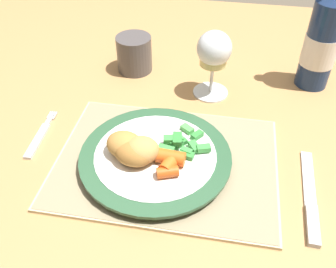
{
  "coord_description": "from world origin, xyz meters",
  "views": [
    {
      "loc": [
        0.08,
        -0.68,
        1.2
      ],
      "look_at": [
        -0.0,
        -0.21,
        0.78
      ],
      "focal_mm": 40.0,
      "sensor_mm": 36.0,
      "label": 1
    }
  ],
  "objects_px": {
    "dining_table": "(185,115)",
    "drinking_cup": "(134,53)",
    "wine_glass": "(214,53)",
    "fork": "(40,137)",
    "table_knife": "(311,203)",
    "bottle": "(323,39)",
    "dinner_plate": "(155,158)"
  },
  "relations": [
    {
      "from": "dinner_plate",
      "to": "table_knife",
      "type": "relative_size",
      "value": 1.32
    },
    {
      "from": "table_knife",
      "to": "dining_table",
      "type": "bearing_deg",
      "value": 129.38
    },
    {
      "from": "fork",
      "to": "table_knife",
      "type": "xyz_separation_m",
      "value": [
        0.47,
        -0.07,
        0.0
      ]
    },
    {
      "from": "table_knife",
      "to": "bottle",
      "type": "height_order",
      "value": "bottle"
    },
    {
      "from": "drinking_cup",
      "to": "wine_glass",
      "type": "bearing_deg",
      "value": -19.7
    },
    {
      "from": "dining_table",
      "to": "wine_glass",
      "type": "distance_m",
      "value": 0.18
    },
    {
      "from": "bottle",
      "to": "drinking_cup",
      "type": "xyz_separation_m",
      "value": [
        -0.39,
        -0.01,
        -0.06
      ]
    },
    {
      "from": "dinner_plate",
      "to": "drinking_cup",
      "type": "xyz_separation_m",
      "value": [
        -0.11,
        0.29,
        0.03
      ]
    },
    {
      "from": "fork",
      "to": "drinking_cup",
      "type": "xyz_separation_m",
      "value": [
        0.12,
        0.26,
        0.04
      ]
    },
    {
      "from": "dinner_plate",
      "to": "fork",
      "type": "bearing_deg",
      "value": 172.55
    },
    {
      "from": "wine_glass",
      "to": "table_knife",
      "type": "bearing_deg",
      "value": -56.45
    },
    {
      "from": "dining_table",
      "to": "fork",
      "type": "xyz_separation_m",
      "value": [
        -0.24,
        -0.21,
        0.08
      ]
    },
    {
      "from": "wine_glass",
      "to": "drinking_cup",
      "type": "xyz_separation_m",
      "value": [
        -0.18,
        0.06,
        -0.05
      ]
    },
    {
      "from": "dining_table",
      "to": "fork",
      "type": "bearing_deg",
      "value": -138.35
    },
    {
      "from": "fork",
      "to": "bottle",
      "type": "xyz_separation_m",
      "value": [
        0.51,
        0.27,
        0.1
      ]
    },
    {
      "from": "dining_table",
      "to": "drinking_cup",
      "type": "relative_size",
      "value": 18.18
    },
    {
      "from": "dinner_plate",
      "to": "wine_glass",
      "type": "xyz_separation_m",
      "value": [
        0.07,
        0.23,
        0.08
      ]
    },
    {
      "from": "dining_table",
      "to": "bottle",
      "type": "bearing_deg",
      "value": 12.39
    },
    {
      "from": "bottle",
      "to": "drinking_cup",
      "type": "bearing_deg",
      "value": -178.5
    },
    {
      "from": "dining_table",
      "to": "drinking_cup",
      "type": "bearing_deg",
      "value": 158.68
    },
    {
      "from": "table_knife",
      "to": "bottle",
      "type": "relative_size",
      "value": 0.69
    },
    {
      "from": "fork",
      "to": "table_knife",
      "type": "distance_m",
      "value": 0.48
    },
    {
      "from": "table_knife",
      "to": "drinking_cup",
      "type": "relative_size",
      "value": 2.37
    },
    {
      "from": "dining_table",
      "to": "table_knife",
      "type": "height_order",
      "value": "table_knife"
    },
    {
      "from": "dinner_plate",
      "to": "dining_table",
      "type": "bearing_deg",
      "value": 85.93
    },
    {
      "from": "dining_table",
      "to": "wine_glass",
      "type": "bearing_deg",
      "value": -15.94
    },
    {
      "from": "dining_table",
      "to": "fork",
      "type": "relative_size",
      "value": 11.17
    },
    {
      "from": "dining_table",
      "to": "dinner_plate",
      "type": "height_order",
      "value": "dinner_plate"
    },
    {
      "from": "bottle",
      "to": "table_knife",
      "type": "bearing_deg",
      "value": -95.79
    },
    {
      "from": "wine_glass",
      "to": "dinner_plate",
      "type": "bearing_deg",
      "value": -107.69
    },
    {
      "from": "drinking_cup",
      "to": "fork",
      "type": "bearing_deg",
      "value": -113.86
    },
    {
      "from": "fork",
      "to": "table_knife",
      "type": "height_order",
      "value": "table_knife"
    }
  ]
}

